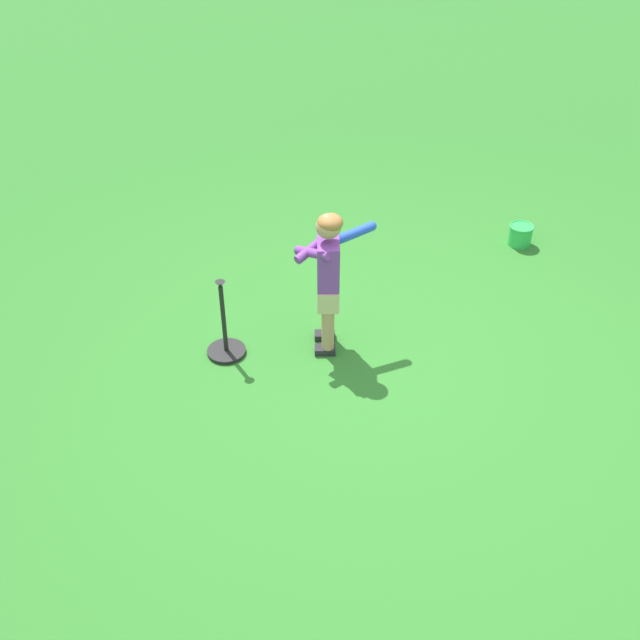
# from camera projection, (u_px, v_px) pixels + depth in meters

# --- Properties ---
(ground_plane) EXTENTS (40.00, 40.00, 0.00)m
(ground_plane) POSITION_uv_depth(u_px,v_px,m) (372.00, 368.00, 5.30)
(ground_plane) COLOR #2D7528
(child_batter) EXTENTS (0.53, 0.48, 1.08)m
(child_batter) POSITION_uv_depth(u_px,v_px,m) (328.00, 270.00, 5.13)
(child_batter) COLOR #232328
(child_batter) RESTS_ON ground
(batting_tee) EXTENTS (0.28, 0.28, 0.62)m
(batting_tee) POSITION_uv_depth(u_px,v_px,m) (226.00, 342.00, 5.38)
(batting_tee) COLOR black
(batting_tee) RESTS_ON ground
(toy_bucket) EXTENTS (0.22, 0.22, 0.19)m
(toy_bucket) POSITION_uv_depth(u_px,v_px,m) (520.00, 234.00, 6.61)
(toy_bucket) COLOR green
(toy_bucket) RESTS_ON ground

